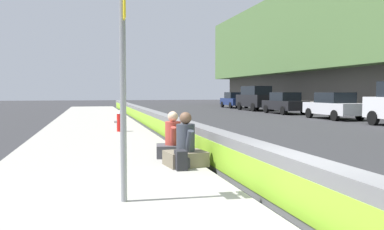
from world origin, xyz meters
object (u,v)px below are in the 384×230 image
object	(u,v)px
route_sign_post	(123,59)
parked_car_fourth	(334,106)
seated_person_middle	(173,143)
seated_person_foreground	(186,149)
parked_car_farther	(234,100)
parked_car_midline	(285,103)
fire_hydrant	(120,120)
backpack	(181,160)
parked_car_far	(255,98)

from	to	relation	value
route_sign_post	parked_car_fourth	distance (m)	21.94
seated_person_middle	seated_person_foreground	bearing A→B (deg)	-178.31
seated_person_foreground	parked_car_farther	bearing A→B (deg)	-22.16
seated_person_middle	parked_car_midline	distance (m)	23.10
fire_hydrant	backpack	size ratio (longest dim) A/B	2.20
parked_car_farther	route_sign_post	bearing A→B (deg)	157.15
route_sign_post	seated_person_middle	size ratio (longest dim) A/B	3.20
fire_hydrant	parked_car_fourth	size ratio (longest dim) A/B	0.20
parked_car_fourth	parked_car_midline	world-z (taller)	same
seated_person_foreground	seated_person_middle	bearing A→B (deg)	1.69
fire_hydrant	parked_car_fourth	bearing A→B (deg)	-66.78
backpack	parked_car_farther	distance (m)	35.34
seated_person_foreground	parked_car_fourth	bearing A→B (deg)	-43.25
route_sign_post	parked_car_midline	xyz separation A→B (m)	(22.82, -14.46, -1.35)
route_sign_post	seated_person_middle	distance (m)	4.35
route_sign_post	parked_car_farther	bearing A→B (deg)	-22.85
fire_hydrant	parked_car_far	world-z (taller)	parked_car_far
seated_person_foreground	parked_car_midline	distance (m)	24.08
fire_hydrant	seated_person_foreground	world-z (taller)	seated_person_foreground
parked_car_fourth	parked_car_far	world-z (taller)	parked_car_far
route_sign_post	seated_person_middle	world-z (taller)	route_sign_post
backpack	parked_car_far	world-z (taller)	parked_car_far
backpack	parked_car_farther	bearing A→B (deg)	-22.18
route_sign_post	parked_car_far	world-z (taller)	route_sign_post
seated_person_foreground	seated_person_middle	size ratio (longest dim) A/B	1.04
parked_car_midline	parked_car_farther	xyz separation A→B (m)	(11.98, -0.21, 0.00)
parked_car_midline	parked_car_farther	distance (m)	11.98
backpack	parked_car_farther	xyz separation A→B (m)	(32.72, -13.34, 0.53)
route_sign_post	backpack	distance (m)	3.11
fire_hydrant	seated_person_middle	world-z (taller)	seated_person_middle
seated_person_foreground	parked_car_midline	world-z (taller)	parked_car_midline
parked_car_far	parked_car_farther	bearing A→B (deg)	-2.06
backpack	parked_car_midline	size ratio (longest dim) A/B	0.09
seated_person_foreground	parked_car_fourth	world-z (taller)	parked_car_fourth
route_sign_post	fire_hydrant	bearing A→B (deg)	-3.66
seated_person_middle	parked_car_far	world-z (taller)	parked_car_far
route_sign_post	parked_car_fourth	world-z (taller)	route_sign_post
fire_hydrant	parked_car_midline	size ratio (longest dim) A/B	0.19
backpack	parked_car_fourth	distance (m)	19.46
parked_car_far	backpack	bearing A→B (deg)	153.62
fire_hydrant	parked_car_midline	bearing A→B (deg)	-48.01
seated_person_middle	parked_car_fourth	distance (m)	18.19
parked_car_fourth	backpack	bearing A→B (deg)	137.21
seated_person_middle	fire_hydrant	bearing A→B (deg)	6.98
fire_hydrant	parked_car_fourth	world-z (taller)	parked_car_fourth
seated_person_foreground	parked_car_fourth	xyz separation A→B (m)	(13.85, -13.02, 0.36)
seated_person_middle	parked_car_farther	bearing A→B (deg)	-22.98
fire_hydrant	seated_person_middle	xyz separation A→B (m)	(-6.70, -0.82, -0.10)
backpack	parked_car_far	xyz separation A→B (m)	(26.44, -13.12, 0.85)
route_sign_post	parked_car_farther	size ratio (longest dim) A/B	0.79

